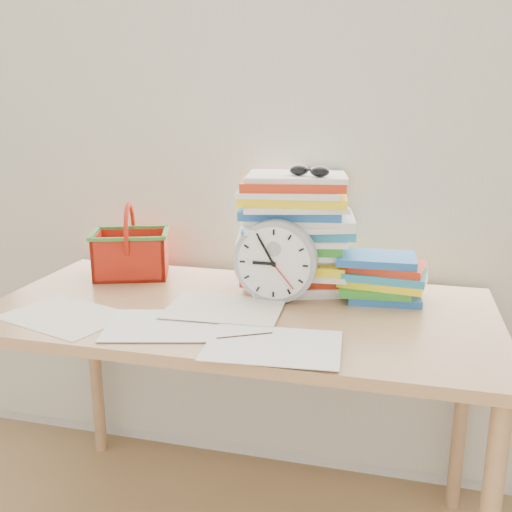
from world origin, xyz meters
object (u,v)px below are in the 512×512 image
(paper_stack, at_px, (295,232))
(basket, at_px, (130,241))
(clock, at_px, (276,261))
(desk, at_px, (239,332))
(book_stack, at_px, (381,277))

(paper_stack, relative_size, basket, 1.46)
(paper_stack, height_order, clock, paper_stack)
(desk, distance_m, basket, 0.51)
(desk, relative_size, paper_stack, 4.01)
(paper_stack, height_order, basket, paper_stack)
(book_stack, bearing_deg, desk, -154.97)
(clock, relative_size, basket, 0.99)
(desk, bearing_deg, book_stack, 25.03)
(clock, bearing_deg, paper_stack, 79.42)
(desk, relative_size, clock, 5.91)
(paper_stack, bearing_deg, desk, -116.88)
(basket, bearing_deg, paper_stack, -17.76)
(desk, distance_m, book_stack, 0.44)
(desk, height_order, paper_stack, paper_stack)
(clock, distance_m, book_stack, 0.31)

